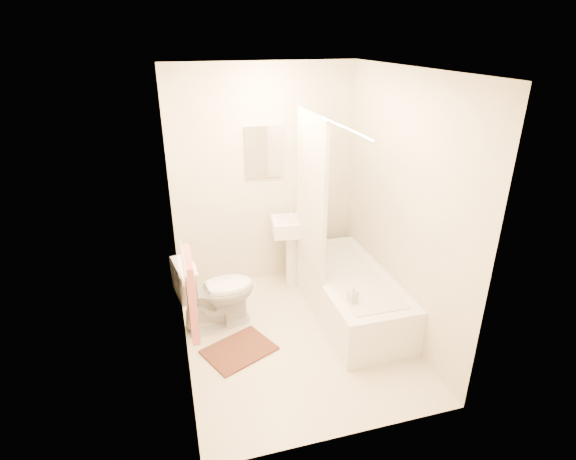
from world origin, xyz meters
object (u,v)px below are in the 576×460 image
object	(u,v)px
toilet	(216,292)
bath_mat	(239,350)
bathtub	(350,293)
soap_bottle	(353,295)
sink	(293,249)

from	to	relation	value
toilet	bath_mat	xyz separation A→B (m)	(0.13, -0.46, -0.36)
bathtub	bath_mat	bearing A→B (deg)	-165.92
toilet	soap_bottle	xyz separation A→B (m)	(1.12, -0.66, 0.17)
sink	soap_bottle	size ratio (longest dim) A/B	5.23
bathtub	soap_bottle	size ratio (longest dim) A/B	9.71
toilet	bath_mat	world-z (taller)	toilet
sink	bath_mat	world-z (taller)	sink
bathtub	bath_mat	size ratio (longest dim) A/B	2.77
soap_bottle	bathtub	bearing A→B (deg)	68.27
soap_bottle	bath_mat	bearing A→B (deg)	169.07
sink	toilet	bearing A→B (deg)	-141.56
toilet	bath_mat	distance (m)	0.60
sink	bath_mat	bearing A→B (deg)	-120.55
sink	bath_mat	xyz separation A→B (m)	(-0.80, -1.02, -0.43)
toilet	bath_mat	bearing A→B (deg)	-174.39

